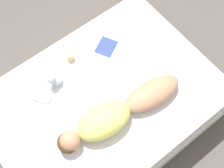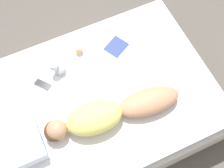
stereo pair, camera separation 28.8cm
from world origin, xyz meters
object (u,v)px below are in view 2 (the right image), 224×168
Objects in this scene: open_magazine at (127,54)px; cell_phone at (43,84)px; person at (109,114)px; coffee_mug at (79,49)px.

open_magazine is 3.73× the size of cell_phone.
open_magazine is at bearing -33.40° from person.
person is at bearing 112.30° from open_magazine.
coffee_mug reaches higher than cell_phone.
cell_phone is at bearing 59.82° from open_magazine.
cell_phone is (0.56, 0.43, -0.09)m from person.
open_magazine is 5.92× the size of coffee_mug.
person is 0.69m from open_magazine.
open_magazine is 0.87m from cell_phone.
person is at bearing -91.30° from cell_phone.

